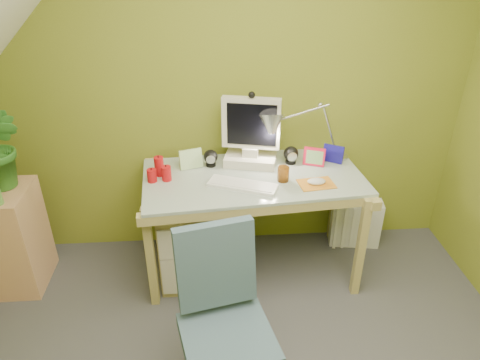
{
  "coord_description": "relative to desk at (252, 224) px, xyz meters",
  "views": [
    {
      "loc": [
        -0.16,
        -1.25,
        2.11
      ],
      "look_at": [
        0.0,
        1.0,
        0.85
      ],
      "focal_mm": 33.0,
      "sensor_mm": 36.0,
      "label": 1
    }
  ],
  "objects": [
    {
      "name": "wall_back",
      "position": [
        -0.1,
        0.37,
        0.82
      ],
      "size": [
        3.2,
        0.01,
        2.4
      ],
      "primitive_type": "cube",
      "color": "olive",
      "rests_on": "floor"
    },
    {
      "name": "desk",
      "position": [
        0.0,
        0.0,
        0.0
      ],
      "size": [
        1.46,
        0.83,
        0.75
      ],
      "primitive_type": null,
      "rotation": [
        0.0,
        0.0,
        0.09
      ],
      "color": "tan",
      "rests_on": "floor"
    },
    {
      "name": "monitor",
      "position": [
        0.0,
        0.18,
        0.62
      ],
      "size": [
        0.39,
        0.28,
        0.49
      ],
      "primitive_type": null,
      "rotation": [
        0.0,
        0.0,
        -0.23
      ],
      "color": "silver",
      "rests_on": "desk"
    },
    {
      "name": "speaker_left",
      "position": [
        -0.27,
        0.16,
        0.43
      ],
      "size": [
        0.1,
        0.1,
        0.11
      ],
      "primitive_type": null,
      "rotation": [
        0.0,
        0.0,
        0.02
      ],
      "color": "black",
      "rests_on": "desk"
    },
    {
      "name": "speaker_right",
      "position": [
        0.27,
        0.16,
        0.44
      ],
      "size": [
        0.11,
        0.11,
        0.12
      ],
      "primitive_type": null,
      "rotation": [
        0.0,
        0.0,
        0.13
      ],
      "color": "black",
      "rests_on": "desk"
    },
    {
      "name": "keyboard",
      "position": [
        -0.08,
        -0.14,
        0.39
      ],
      "size": [
        0.44,
        0.28,
        0.02
      ],
      "primitive_type": "cube",
      "rotation": [
        0.0,
        0.0,
        -0.38
      ],
      "color": "white",
      "rests_on": "desk"
    },
    {
      "name": "mousepad",
      "position": [
        0.38,
        -0.14,
        0.38
      ],
      "size": [
        0.24,
        0.18,
        0.01
      ],
      "primitive_type": "cube",
      "rotation": [
        0.0,
        0.0,
        0.14
      ],
      "color": "orange",
      "rests_on": "desk"
    },
    {
      "name": "mouse",
      "position": [
        0.38,
        -0.14,
        0.39
      ],
      "size": [
        0.13,
        0.09,
        0.04
      ],
      "primitive_type": "ellipsoid",
      "rotation": [
        0.0,
        0.0,
        0.18
      ],
      "color": "silver",
      "rests_on": "mousepad"
    },
    {
      "name": "amber_tumbler",
      "position": [
        0.18,
        -0.08,
        0.42
      ],
      "size": [
        0.08,
        0.08,
        0.09
      ],
      "primitive_type": "cylinder",
      "rotation": [
        0.0,
        0.0,
        -0.1
      ],
      "color": "#9A5516",
      "rests_on": "desk"
    },
    {
      "name": "candle_cluster",
      "position": [
        -0.6,
        0.01,
        0.44
      ],
      "size": [
        0.19,
        0.17,
        0.13
      ],
      "primitive_type": null,
      "rotation": [
        0.0,
        0.0,
        0.13
      ],
      "color": "red",
      "rests_on": "desk"
    },
    {
      "name": "photo_frame_red",
      "position": [
        0.42,
        0.12,
        0.44
      ],
      "size": [
        0.14,
        0.07,
        0.12
      ],
      "primitive_type": "cube",
      "rotation": [
        0.0,
        0.0,
        -0.36
      ],
      "color": "red",
      "rests_on": "desk"
    },
    {
      "name": "photo_frame_blue",
      "position": [
        0.56,
        0.16,
        0.43
      ],
      "size": [
        0.13,
        0.09,
        0.12
      ],
      "primitive_type": "cube",
      "rotation": [
        0.0,
        0.0,
        -0.54
      ],
      "color": "navy",
      "rests_on": "desk"
    },
    {
      "name": "photo_frame_green",
      "position": [
        -0.4,
        0.14,
        0.44
      ],
      "size": [
        0.15,
        0.07,
        0.13
      ],
      "primitive_type": "cube",
      "rotation": [
        0.0,
        0.0,
        0.31
      ],
      "color": "#BAE39C",
      "rests_on": "desk"
    },
    {
      "name": "desk_lamp",
      "position": [
        0.45,
        0.18,
        0.68
      ],
      "size": [
        0.61,
        0.35,
        0.62
      ],
      "primitive_type": null,
      "rotation": [
        0.0,
        0.0,
        -0.18
      ],
      "color": "silver",
      "rests_on": "desk"
    },
    {
      "name": "side_ledge",
      "position": [
        -1.55,
        -0.03,
        -0.02
      ],
      "size": [
        0.27,
        0.41,
        0.72
      ],
      "primitive_type": "cube",
      "color": "tan",
      "rests_on": "floor"
    },
    {
      "name": "task_chair",
      "position": [
        -0.22,
        -1.03,
        0.06
      ],
      "size": [
        0.57,
        0.57,
        0.87
      ],
      "primitive_type": null,
      "rotation": [
        0.0,
        0.0,
        0.23
      ],
      "color": "#3A5160",
      "rests_on": "floor"
    },
    {
      "name": "radiator",
      "position": [
        0.81,
        0.23,
        -0.19
      ],
      "size": [
        0.39,
        0.2,
        0.37
      ],
      "primitive_type": "cube",
      "rotation": [
        0.0,
        0.0,
        -0.15
      ],
      "color": "silver",
      "rests_on": "floor"
    }
  ]
}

